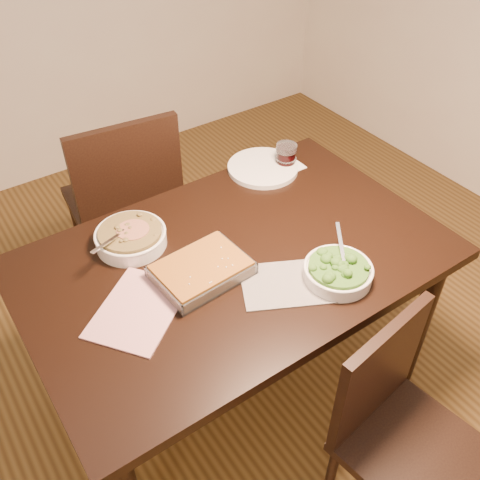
# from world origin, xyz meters

# --- Properties ---
(ground) EXTENTS (4.00, 4.00, 0.00)m
(ground) POSITION_xyz_m (0.00, 0.00, 0.00)
(ground) COLOR #442D13
(ground) RESTS_ON ground
(table) EXTENTS (1.40, 0.90, 0.75)m
(table) POSITION_xyz_m (0.00, 0.00, 0.65)
(table) COLOR black
(table) RESTS_ON ground
(magazine_a) EXTENTS (0.38, 0.36, 0.01)m
(magazine_a) POSITION_xyz_m (-0.38, -0.04, 0.75)
(magazine_a) COLOR #AF3253
(magazine_a) RESTS_ON table
(magazine_b) EXTENTS (0.34, 0.31, 0.01)m
(magazine_b) POSITION_xyz_m (0.05, -0.20, 0.75)
(magazine_b) COLOR #26262D
(magazine_b) RESTS_ON table
(coaster) EXTENTS (0.13, 0.13, 0.00)m
(coaster) POSITION_xyz_m (0.47, 0.33, 0.75)
(coaster) COLOR white
(coaster) RESTS_ON table
(stew_bowl) EXTENTS (0.25, 0.24, 0.09)m
(stew_bowl) POSITION_xyz_m (-0.26, 0.25, 0.78)
(stew_bowl) COLOR white
(stew_bowl) RESTS_ON table
(broccoli_bowl) EXTENTS (0.22, 0.23, 0.09)m
(broccoli_bowl) POSITION_xyz_m (0.20, -0.27, 0.78)
(broccoli_bowl) COLOR white
(broccoli_bowl) RESTS_ON table
(baking_dish) EXTENTS (0.31, 0.23, 0.05)m
(baking_dish) POSITION_xyz_m (-0.15, -0.02, 0.78)
(baking_dish) COLOR silver
(baking_dish) RESTS_ON table
(wine_tumbler) EXTENTS (0.08, 0.08, 0.09)m
(wine_tumbler) POSITION_xyz_m (0.47, 0.33, 0.80)
(wine_tumbler) COLOR black
(wine_tumbler) RESTS_ON coaster
(dinner_plate) EXTENTS (0.29, 0.29, 0.02)m
(dinner_plate) POSITION_xyz_m (0.38, 0.36, 0.76)
(dinner_plate) COLOR silver
(dinner_plate) RESTS_ON table
(chair_near) EXTENTS (0.43, 0.43, 0.82)m
(chair_near) POSITION_xyz_m (0.16, -0.65, 0.46)
(chair_near) COLOR black
(chair_near) RESTS_ON ground
(chair_far) EXTENTS (0.50, 0.50, 0.96)m
(chair_far) POSITION_xyz_m (-0.07, 0.77, 0.54)
(chair_far) COLOR black
(chair_far) RESTS_ON ground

